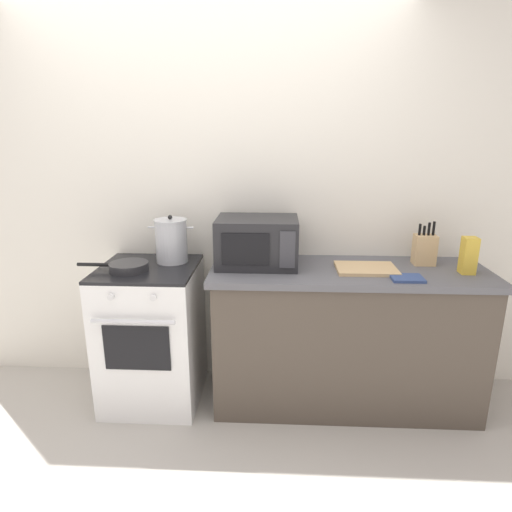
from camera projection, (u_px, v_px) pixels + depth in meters
ground_plane at (190, 462)px, 2.35m from camera, size 10.00×10.00×0.00m
back_wall at (255, 205)px, 2.91m from camera, size 4.40×0.10×2.50m
lower_cabinet_right at (345, 340)px, 2.77m from camera, size 1.64×0.56×0.88m
countertop_right at (349, 272)px, 2.65m from camera, size 1.70×0.60×0.04m
stove at (152, 334)px, 2.81m from camera, size 0.60×0.64×0.92m
stock_pot at (171, 241)px, 2.75m from camera, size 0.29×0.21×0.31m
frying_pan at (128, 267)px, 2.60m from camera, size 0.43×0.23×0.05m
microwave at (257, 242)px, 2.68m from camera, size 0.50×0.37×0.30m
cutting_board at (366, 269)px, 2.61m from camera, size 0.36×0.26×0.02m
knife_block at (424, 249)px, 2.70m from camera, size 0.13×0.10×0.28m
pasta_box at (469, 256)px, 2.53m from camera, size 0.08×0.08×0.22m
oven_mitt at (407, 278)px, 2.45m from camera, size 0.18×0.14×0.02m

